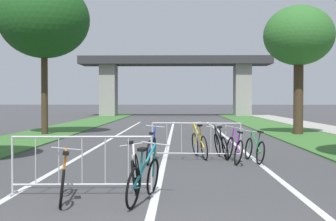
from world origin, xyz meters
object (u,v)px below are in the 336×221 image
object	(u,v)px
crowd_barrier_nearest	(82,165)
tree_right_pine_near	(299,37)
bicycle_white_4	(136,170)
bicycle_yellow_7	(199,144)
tree_left_pine_far	(44,20)
bicycle_purple_1	(234,149)
bicycle_orange_2	(63,180)
bicycle_blue_3	(151,149)
crowd_barrier_second	(196,141)
bicycle_green_6	(255,149)
bicycle_black_5	(221,145)
bicycle_teal_0	(144,179)

from	to	relation	value
crowd_barrier_nearest	tree_right_pine_near	bearing A→B (deg)	62.11
bicycle_white_4	bicycle_yellow_7	world-z (taller)	bicycle_yellow_7
tree_left_pine_far	bicycle_purple_1	world-z (taller)	tree_left_pine_far
bicycle_orange_2	bicycle_blue_3	size ratio (longest dim) A/B	0.96
crowd_barrier_nearest	crowd_barrier_second	world-z (taller)	same
bicycle_yellow_7	bicycle_green_6	bearing A→B (deg)	-41.32
tree_left_pine_far	bicycle_black_5	distance (m)	12.51
bicycle_orange_2	crowd_barrier_nearest	bearing A→B (deg)	55.12
bicycle_orange_2	bicycle_white_4	xyz separation A→B (m)	(1.11, 1.09, 0.00)
bicycle_blue_3	bicycle_black_5	bearing A→B (deg)	31.68
tree_right_pine_near	bicycle_purple_1	xyz separation A→B (m)	(-4.20, -9.76, -4.30)
bicycle_blue_3	bicycle_green_6	bearing A→B (deg)	7.57
crowd_barrier_second	bicycle_green_6	size ratio (longest dim) A/B	1.50
tree_left_pine_far	bicycle_purple_1	size ratio (longest dim) A/B	4.38
bicycle_yellow_7	bicycle_teal_0	bearing A→B (deg)	-113.06
crowd_barrier_second	bicycle_orange_2	size ratio (longest dim) A/B	1.56
tree_left_pine_far	bicycle_orange_2	size ratio (longest dim) A/B	4.48
bicycle_white_4	bicycle_black_5	bearing A→B (deg)	64.21
bicycle_teal_0	bicycle_blue_3	world-z (taller)	bicycle_blue_3
crowd_barrier_nearest	bicycle_teal_0	distance (m)	1.28
bicycle_purple_1	bicycle_green_6	bearing A→B (deg)	11.13
crowd_barrier_nearest	tree_left_pine_far	bearing A→B (deg)	108.87
bicycle_teal_0	bicycle_orange_2	distance (m)	1.36
bicycle_black_5	bicycle_yellow_7	distance (m)	0.62
crowd_barrier_nearest	bicycle_white_4	xyz separation A→B (m)	(0.90, 0.56, -0.17)
tree_left_pine_far	bicycle_white_4	world-z (taller)	tree_left_pine_far
tree_left_pine_far	bicycle_blue_3	size ratio (longest dim) A/B	4.32
bicycle_teal_0	bicycle_green_6	distance (m)	5.62
bicycle_white_4	bicycle_black_5	distance (m)	5.13
crowd_barrier_second	bicycle_purple_1	xyz separation A→B (m)	(0.99, -0.57, -0.15)
bicycle_black_5	bicycle_purple_1	bearing A→B (deg)	-82.75
crowd_barrier_second	bicycle_purple_1	distance (m)	1.15
bicycle_blue_3	tree_right_pine_near	bearing A→B (deg)	60.42
bicycle_orange_2	bicycle_black_5	world-z (taller)	bicycle_black_5
bicycle_purple_1	bicycle_green_6	size ratio (longest dim) A/B	0.98
tree_left_pine_far	bicycle_black_5	world-z (taller)	tree_left_pine_far
crowd_barrier_nearest	bicycle_purple_1	bearing A→B (deg)	52.85
bicycle_orange_2	bicycle_teal_0	bearing A→B (deg)	-14.37
bicycle_white_4	tree_left_pine_far	bearing A→B (deg)	110.58
crowd_barrier_nearest	bicycle_blue_3	world-z (taller)	crowd_barrier_nearest
bicycle_teal_0	bicycle_black_5	xyz separation A→B (m)	(1.79, 5.82, 0.00)
bicycle_green_6	bicycle_blue_3	bearing A→B (deg)	176.09
bicycle_black_5	bicycle_green_6	size ratio (longest dim) A/B	1.02
bicycle_black_5	tree_left_pine_far	bearing A→B (deg)	125.12
bicycle_purple_1	bicycle_black_5	xyz separation A→B (m)	(-0.26, 1.04, 0.01)
bicycle_purple_1	bicycle_orange_2	xyz separation A→B (m)	(-3.41, -4.75, -0.02)
tree_left_pine_far	bicycle_yellow_7	xyz separation A→B (m)	(7.01, -8.51, -5.09)
crowd_barrier_nearest	bicycle_orange_2	bearing A→B (deg)	-111.39
bicycle_purple_1	crowd_barrier_nearest	bearing A→B (deg)	-134.34
tree_right_pine_near	bicycle_white_4	size ratio (longest dim) A/B	3.87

